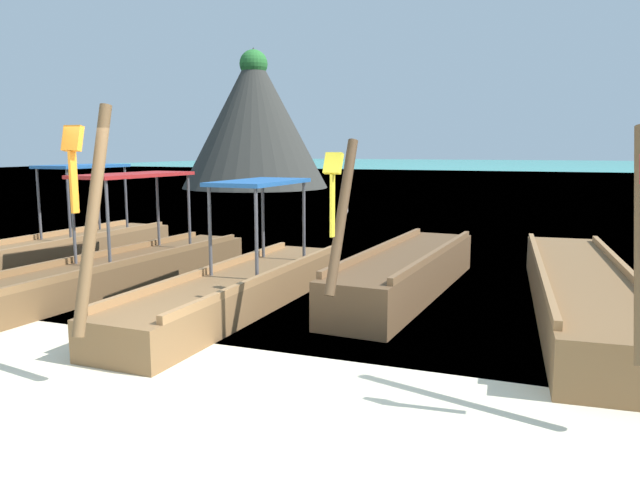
% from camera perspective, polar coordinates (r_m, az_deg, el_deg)
% --- Properties ---
extents(ground, '(120.00, 120.00, 0.00)m').
position_cam_1_polar(ground, '(6.15, -11.29, -13.55)').
color(ground, beige).
extents(sea_water, '(120.00, 120.00, 0.00)m').
position_cam_1_polar(sea_water, '(66.17, 18.41, 6.16)').
color(sea_water, '#2DB29E').
rests_on(sea_water, ground).
extents(longtail_boat_green_ribbon, '(1.23, 5.81, 2.49)m').
position_cam_1_polar(longtail_boat_green_ribbon, '(13.07, -22.99, -0.75)').
color(longtail_boat_green_ribbon, brown).
rests_on(longtail_boat_green_ribbon, ground).
extents(longtail_boat_violet_ribbon, '(1.50, 7.29, 2.66)m').
position_cam_1_polar(longtail_boat_violet_ribbon, '(10.52, -19.78, -2.85)').
color(longtail_boat_violet_ribbon, brown).
rests_on(longtail_boat_violet_ribbon, ground).
extents(longtail_boat_orange_ribbon, '(1.19, 5.88, 2.74)m').
position_cam_1_polar(longtail_boat_orange_ribbon, '(8.88, -7.63, -4.36)').
color(longtail_boat_orange_ribbon, brown).
rests_on(longtail_boat_orange_ribbon, ground).
extents(longtail_boat_yellow_ribbon, '(1.35, 5.67, 2.41)m').
position_cam_1_polar(longtail_boat_yellow_ribbon, '(9.78, 8.08, -3.05)').
color(longtail_boat_yellow_ribbon, brown).
rests_on(longtail_boat_yellow_ribbon, ground).
extents(longtail_boat_red_ribbon, '(1.70, 7.34, 2.50)m').
position_cam_1_polar(longtail_boat_red_ribbon, '(9.28, 23.21, -4.47)').
color(longtail_boat_red_ribbon, brown).
rests_on(longtail_boat_red_ribbon, ground).
extents(karst_rock, '(8.89, 8.50, 8.01)m').
position_cam_1_polar(karst_rock, '(36.47, -6.45, 10.90)').
color(karst_rock, '#383833').
rests_on(karst_rock, ground).
extents(mooring_buoy_near, '(0.37, 0.37, 0.37)m').
position_cam_1_polar(mooring_buoy_near, '(20.92, 2.14, 2.79)').
color(mooring_buoy_near, white).
rests_on(mooring_buoy_near, sea_water).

